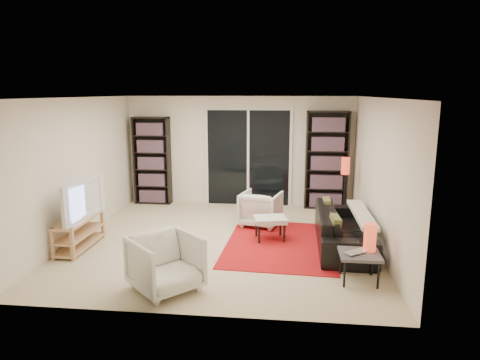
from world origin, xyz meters
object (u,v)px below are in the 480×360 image
object	(u,v)px
bookshelf_left	(152,161)
sofa	(344,228)
side_table	(359,256)
armchair_back	(261,209)
floor_lamp	(345,173)
tv_stand	(79,232)
armchair_front	(166,263)
ottoman	(270,220)
bookshelf_right	(327,160)

from	to	relation	value
bookshelf_left	sofa	distance (m)	4.66
side_table	bookshelf_left	bearing A→B (deg)	136.98
armchair_back	floor_lamp	distance (m)	1.85
tv_stand	sofa	world-z (taller)	sofa
side_table	tv_stand	bearing A→B (deg)	169.64
armchair_front	ottoman	bearing A→B (deg)	13.17
armchair_front	ottoman	world-z (taller)	armchair_front
ottoman	sofa	bearing A→B (deg)	-9.28
armchair_back	armchair_front	size ratio (longest dim) A/B	0.90
bookshelf_right	armchair_back	bearing A→B (deg)	-133.21
armchair_back	bookshelf_left	bearing A→B (deg)	-14.63
bookshelf_left	armchair_front	xyz separation A→B (m)	(1.49, -4.24, -0.61)
sofa	ottoman	xyz separation A→B (m)	(-1.20, 0.20, 0.03)
tv_stand	armchair_front	distance (m)	2.24
sofa	side_table	world-z (taller)	sofa
bookshelf_left	sofa	world-z (taller)	bookshelf_left
side_table	floor_lamp	xyz separation A→B (m)	(0.17, 2.97, 0.56)
side_table	sofa	bearing A→B (deg)	91.62
sofa	side_table	bearing A→B (deg)	-176.98
bookshelf_right	armchair_front	distance (m)	4.91
ottoman	floor_lamp	bearing A→B (deg)	45.98
armchair_front	side_table	distance (m)	2.54
tv_stand	armchair_back	distance (m)	3.22
tv_stand	side_table	size ratio (longest dim) A/B	2.16
armchair_back	floor_lamp	xyz separation A→B (m)	(1.62, 0.66, 0.59)
ottoman	floor_lamp	distance (m)	2.11
bookshelf_right	armchair_front	size ratio (longest dim) A/B	2.65
bookshelf_right	armchair_back	world-z (taller)	bookshelf_right
tv_stand	armchair_front	xyz separation A→B (m)	(1.80, -1.32, 0.10)
armchair_back	side_table	bearing A→B (deg)	136.70
sofa	ottoman	bearing A→B (deg)	82.11
side_table	bookshelf_right	bearing A→B (deg)	91.96
sofa	armchair_back	world-z (taller)	armchair_back
sofa	armchair_front	world-z (taller)	armchair_front
bookshelf_left	floor_lamp	xyz separation A→B (m)	(4.15, -0.75, -0.06)
tv_stand	armchair_front	size ratio (longest dim) A/B	1.45
side_table	floor_lamp	bearing A→B (deg)	86.71
side_table	ottoman	bearing A→B (deg)	129.52
bookshelf_right	ottoman	xyz separation A→B (m)	(-1.11, -2.21, -0.71)
ottoman	side_table	distance (m)	1.95
bookshelf_left	side_table	size ratio (longest dim) A/B	3.66
sofa	floor_lamp	distance (m)	1.78
bookshelf_left	armchair_back	xyz separation A→B (m)	(2.53, -1.41, -0.65)
armchair_back	armchair_front	world-z (taller)	armchair_front
armchair_front	side_table	bearing A→B (deg)	-33.28
armchair_back	armchair_front	bearing A→B (deg)	84.41
floor_lamp	side_table	bearing A→B (deg)	-93.29
tv_stand	armchair_front	bearing A→B (deg)	-36.15
armchair_back	ottoman	bearing A→B (deg)	119.16
bookshelf_left	sofa	size ratio (longest dim) A/B	0.92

